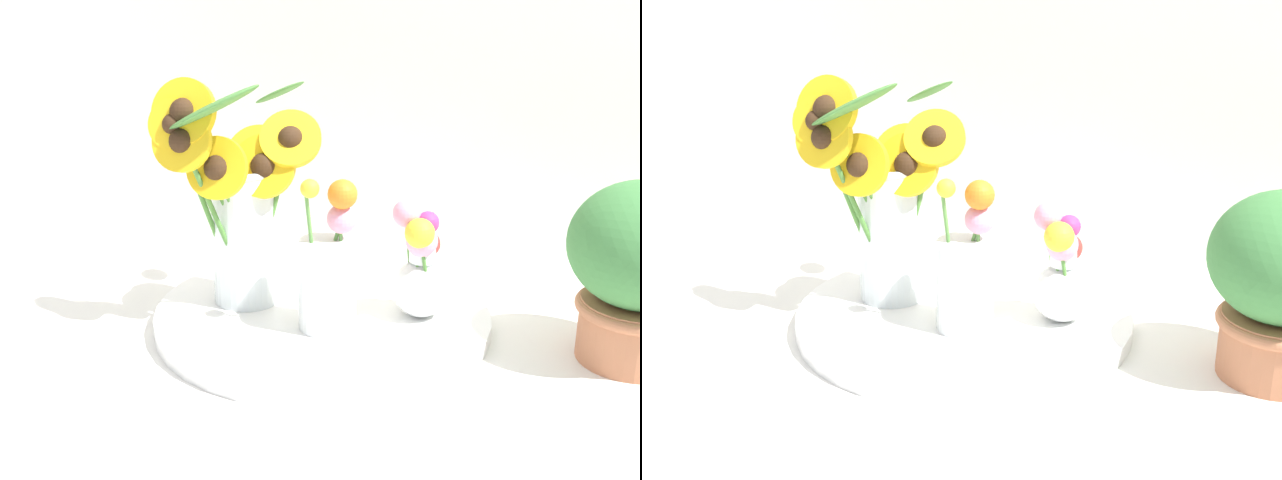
{
  "view_description": "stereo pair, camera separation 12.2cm",
  "coord_description": "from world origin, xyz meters",
  "views": [
    {
      "loc": [
        0.26,
        -1.0,
        0.55
      ],
      "look_at": [
        -0.0,
        0.12,
        0.13
      ],
      "focal_mm": 50.0,
      "sensor_mm": 36.0,
      "label": 1
    },
    {
      "loc": [
        0.38,
        -0.96,
        0.55
      ],
      "look_at": [
        -0.0,
        0.12,
        0.13
      ],
      "focal_mm": 50.0,
      "sensor_mm": 36.0,
      "label": 2
    }
  ],
  "objects": [
    {
      "name": "vase_small_center",
      "position": [
        0.02,
        0.06,
        0.1
      ],
      "size": [
        0.08,
        0.08,
        0.21
      ],
      "color": "white",
      "rests_on": "serving_tray"
    },
    {
      "name": "serving_tray",
      "position": [
        -0.0,
        0.12,
        0.01
      ],
      "size": [
        0.47,
        0.47,
        0.02
      ],
      "color": "white",
      "rests_on": "ground_plane"
    },
    {
      "name": "vase_bulb_right",
      "position": [
        0.13,
        0.13,
        0.1
      ],
      "size": [
        0.08,
        0.08,
        0.17
      ],
      "color": "white",
      "rests_on": "serving_tray"
    },
    {
      "name": "ground_plane",
      "position": [
        0.0,
        0.0,
        0.0
      ],
      "size": [
        6.0,
        6.0,
        0.0
      ],
      "primitive_type": "plane",
      "color": "silver"
    },
    {
      "name": "mason_jar_sunflowers",
      "position": [
        -0.12,
        0.11,
        0.18
      ],
      "size": [
        0.22,
        0.23,
        0.34
      ],
      "color": "silver",
      "rests_on": "serving_tray"
    }
  ]
}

